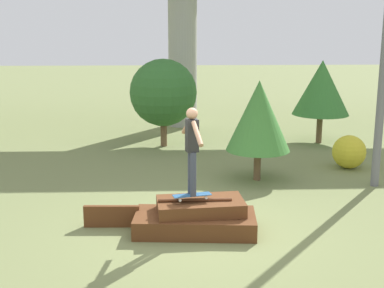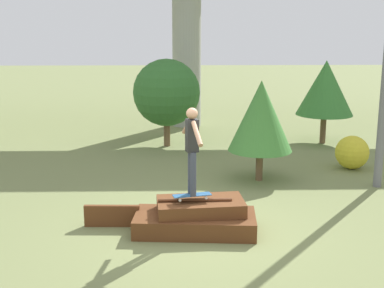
# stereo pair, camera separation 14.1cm
# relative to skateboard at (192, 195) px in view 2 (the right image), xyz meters

# --- Properties ---
(ground_plane) EXTENTS (80.00, 80.00, 0.00)m
(ground_plane) POSITION_rel_skateboard_xyz_m (0.06, 0.03, -0.76)
(ground_plane) COLOR olive
(scrap_pile) EXTENTS (2.44, 1.28, 0.69)m
(scrap_pile) POSITION_rel_skateboard_xyz_m (0.09, 0.06, -0.48)
(scrap_pile) COLOR #5B3319
(scrap_pile) RESTS_ON ground_plane
(scrap_plank_loose) EXTENTS (1.12, 0.13, 0.45)m
(scrap_plank_loose) POSITION_rel_skateboard_xyz_m (-1.61, 0.35, -0.54)
(scrap_plank_loose) COLOR #5B3319
(scrap_plank_loose) RESTS_ON ground_plane
(skateboard) EXTENTS (0.77, 0.37, 0.09)m
(skateboard) POSITION_rel_skateboard_xyz_m (0.00, 0.00, 0.00)
(skateboard) COLOR #23517F
(skateboard) RESTS_ON scrap_pile
(skater) EXTENTS (0.38, 1.26, 1.70)m
(skater) POSITION_rel_skateboard_xyz_m (-0.00, -0.00, 1.01)
(skater) COLOR #383D4C
(skater) RESTS_ON skateboard
(tree_behind_left) EXTENTS (1.89, 1.89, 2.79)m
(tree_behind_left) POSITION_rel_skateboard_xyz_m (4.62, 7.74, 1.11)
(tree_behind_left) COLOR brown
(tree_behind_left) RESTS_ON ground_plane
(tree_behind_right) EXTENTS (2.18, 2.18, 2.87)m
(tree_behind_right) POSITION_rel_skateboard_xyz_m (-0.65, 7.44, 1.01)
(tree_behind_right) COLOR brown
(tree_behind_right) RESTS_ON ground_plane
(tree_mid_back) EXTENTS (1.65, 1.65, 2.60)m
(tree_mid_back) POSITION_rel_skateboard_xyz_m (1.83, 3.48, 0.93)
(tree_mid_back) COLOR brown
(tree_mid_back) RESTS_ON ground_plane
(bush_yellow_flowering) EXTENTS (0.94, 0.94, 0.94)m
(bush_yellow_flowering) POSITION_rel_skateboard_xyz_m (4.59, 4.52, -0.29)
(bush_yellow_flowering) COLOR gold
(bush_yellow_flowering) RESTS_ON ground_plane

